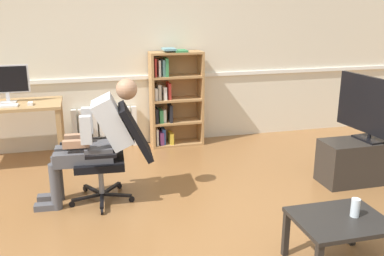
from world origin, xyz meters
TOP-DOWN VIEW (x-y plane):
  - ground_plane at (0.00, 0.00)m, footprint 18.00×18.00m
  - back_wall at (0.00, 2.65)m, footprint 12.00×0.13m
  - computer_desk at (-1.79, 2.15)m, footprint 1.35×0.62m
  - imac_monitor at (-1.72, 2.23)m, footprint 0.52×0.14m
  - keyboard at (-1.78, 2.01)m, footprint 0.37×0.12m
  - computer_mouse at (-1.46, 2.03)m, footprint 0.06×0.10m
  - bookshelf at (0.29, 2.44)m, footprint 0.70×0.29m
  - radiator at (-0.62, 2.54)m, footprint 0.85×0.08m
  - office_chair at (-0.59, 0.90)m, footprint 0.84×0.62m
  - person_seated at (-0.78, 0.91)m, footprint 1.02×0.41m
  - tv_stand at (2.07, 0.69)m, footprint 1.03×0.38m
  - tv_screen at (2.07, 0.69)m, footprint 0.23×1.02m
  - coffee_table at (0.87, -0.64)m, footprint 0.66×0.53m
  - drinking_glass at (0.98, -0.64)m, footprint 0.06×0.06m

SIDE VIEW (x-z plane):
  - ground_plane at x=0.00m, z-range 0.00..0.00m
  - tv_stand at x=2.07m, z-range 0.00..0.47m
  - radiator at x=-0.62m, z-range 0.00..0.54m
  - coffee_table at x=0.87m, z-range 0.14..0.54m
  - drinking_glass at x=0.98m, z-range 0.40..0.54m
  - office_chair at x=-0.59m, z-range 0.04..1.00m
  - bookshelf at x=0.29m, z-range -0.02..1.29m
  - person_seated at x=-0.78m, z-range 0.04..1.25m
  - computer_desk at x=-1.79m, z-range 0.27..1.03m
  - keyboard at x=-1.78m, z-range 0.76..0.78m
  - computer_mouse at x=-1.46m, z-range 0.76..0.79m
  - tv_screen at x=2.07m, z-range 0.49..1.16m
  - imac_monitor at x=-1.72m, z-range 0.79..1.23m
  - back_wall at x=0.00m, z-range 0.00..2.70m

